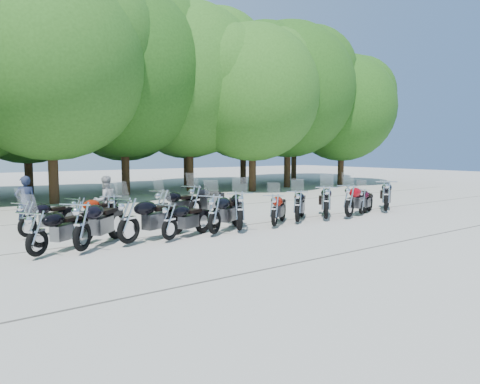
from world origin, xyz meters
TOP-DOWN VIEW (x-y plane):
  - ground at (0.00, 0.00)m, footprint 90.00×90.00m
  - tree_3 at (-3.57, 11.24)m, footprint 8.70×8.70m
  - tree_4 at (0.54, 13.09)m, footprint 9.13×9.13m
  - tree_5 at (4.61, 13.20)m, footprint 9.04×9.04m
  - tree_6 at (7.55, 10.82)m, footprint 8.00×8.00m
  - tree_7 at (11.20, 11.78)m, footprint 8.79×8.79m
  - tree_8 at (15.83, 11.20)m, footprint 7.53×7.53m
  - tree_11 at (-3.76, 16.43)m, footprint 7.56×7.56m
  - tree_12 at (1.80, 16.47)m, footprint 7.88×7.88m
  - tree_13 at (6.69, 17.47)m, footprint 8.31×8.31m
  - tree_14 at (10.68, 16.09)m, footprint 8.02×8.02m
  - tree_15 at (16.61, 17.02)m, footprint 9.67×9.67m
  - motorcycle_0 at (-6.20, 0.59)m, footprint 2.17×1.83m
  - motorcycle_1 at (-5.25, 0.50)m, footprint 2.27×2.30m
  - motorcycle_2 at (-4.06, 0.66)m, footprint 2.59×1.64m
  - motorcycle_3 at (-2.99, 0.51)m, footprint 2.17×1.43m
  - motorcycle_4 at (-1.61, 0.48)m, footprint 2.42×1.90m
  - motorcycle_5 at (-0.72, 0.52)m, footprint 1.85×2.52m
  - motorcycle_6 at (0.61, 0.49)m, footprint 2.08×1.89m
  - motorcycle_7 at (1.75, 0.66)m, footprint 2.14×2.01m
  - motorcycle_8 at (2.98, 0.54)m, footprint 2.28×2.23m
  - motorcycle_9 at (3.96, 0.35)m, footprint 2.57×1.58m
  - motorcycle_10 at (4.99, 0.63)m, footprint 2.09×1.46m
  - motorcycle_11 at (6.32, 0.52)m, footprint 2.55×2.09m
  - motorcycle_12 at (-5.99, 3.15)m, footprint 2.11×1.65m
  - motorcycle_13 at (-4.60, 3.20)m, footprint 2.16×1.64m
  - motorcycle_14 at (-3.59, 3.31)m, footprint 1.35×2.24m
  - motorcycle_15 at (-1.95, 3.15)m, footprint 2.42×1.56m
  - motorcycle_16 at (-0.69, 3.23)m, footprint 2.53×1.88m
  - rider_0 at (-5.76, 4.83)m, footprint 0.62×0.41m
  - rider_1 at (-3.55, 4.01)m, footprint 0.86×0.72m

SIDE VIEW (x-z plane):
  - ground at x=0.00m, z-range 0.00..0.00m
  - motorcycle_10 at x=4.99m, z-range 0.00..1.15m
  - motorcycle_3 at x=-2.99m, z-range 0.00..1.18m
  - motorcycle_12 at x=-5.99m, z-range 0.00..1.18m
  - motorcycle_13 at x=-4.60m, z-range 0.00..1.20m
  - motorcycle_14 at x=-3.59m, z-range 0.00..1.21m
  - motorcycle_6 at x=0.61m, z-range 0.00..1.22m
  - motorcycle_0 at x=-6.20m, z-range 0.00..1.24m
  - motorcycle_7 at x=1.75m, z-range 0.00..1.27m
  - motorcycle_15 at x=-1.95m, z-range 0.00..1.32m
  - motorcycle_4 at x=-1.61m, z-range 0.00..1.36m
  - motorcycle_8 at x=2.98m, z-range 0.00..1.38m
  - motorcycle_9 at x=3.96m, z-range 0.00..1.39m
  - motorcycle_5 at x=-0.72m, z-range 0.00..1.40m
  - motorcycle_1 at x=-5.25m, z-range 0.00..1.40m
  - motorcycle_16 at x=-0.69m, z-range 0.00..1.40m
  - motorcycle_2 at x=-4.06m, z-range 0.00..1.41m
  - motorcycle_11 at x=6.32m, z-range 0.00..1.45m
  - rider_1 at x=-3.55m, z-range 0.00..1.62m
  - rider_0 at x=-5.76m, z-range 0.00..1.66m
  - tree_8 at x=15.83m, z-range 0.85..10.10m
  - tree_11 at x=-3.76m, z-range 0.85..10.14m
  - tree_12 at x=1.80m, z-range 0.89..10.56m
  - tree_6 at x=7.55m, z-range 0.90..10.72m
  - tree_14 at x=10.68m, z-range 0.91..10.75m
  - tree_13 at x=6.69m, z-range 0.94..11.14m
  - tree_3 at x=-3.57m, z-range 0.98..11.66m
  - tree_7 at x=11.20m, z-range 0.99..11.79m
  - tree_5 at x=4.61m, z-range 1.02..12.12m
  - tree_4 at x=0.54m, z-range 1.03..12.24m
  - tree_15 at x=16.61m, z-range 1.09..12.96m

